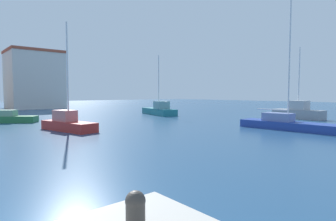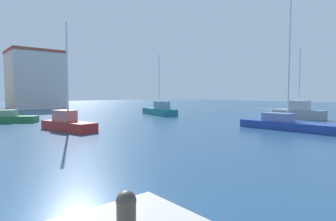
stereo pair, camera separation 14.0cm
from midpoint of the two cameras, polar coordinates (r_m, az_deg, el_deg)
name	(u,v)px [view 1 (the left image)]	position (r m, az deg, el deg)	size (l,w,h in m)	color
water	(130,119)	(29.85, -8.03, -1.84)	(160.00, 160.00, 0.00)	navy
mooring_bollard	(135,209)	(3.86, -7.90, -19.67)	(0.27, 0.27, 0.52)	#38332D
sailboat_red_distant_north	(68,123)	(22.01, -20.32, -2.43)	(2.59, 5.40, 8.06)	#B22823
sailboat_grey_outer_mooring	(298,112)	(33.70, 25.39, -0.28)	(2.25, 5.47, 7.87)	gray
sailboat_blue_near_pier	(286,123)	(23.24, 23.20, -2.40)	(2.30, 7.33, 11.08)	#233D93
sailboat_teal_center_channel	(159,110)	(35.93, -1.95, 0.09)	(3.40, 6.98, 7.79)	#1E707A
motorboat_green_mid_harbor	(10,118)	(30.44, -30.12, -1.35)	(4.53, 3.86, 1.21)	#28703D
warehouse_block	(34,80)	(57.68, -26.13, 5.77)	(9.07, 9.01, 10.74)	beige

